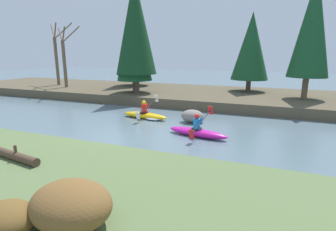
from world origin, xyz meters
The scene contains 16 objects.
ground_plane centered at (0.00, 0.00, 0.00)m, with size 90.00×90.00×0.00m, color slate.
riverbank_near centered at (0.00, -5.56, 0.31)m, with size 44.00×6.31×0.62m.
riverbank_far centered at (0.00, 10.32, 0.32)m, with size 44.00×8.42×0.64m.
conifer_tree_far_left centered at (-6.22, 11.80, 5.10)m, with size 3.11×3.11×7.95m.
conifer_tree_left centered at (-4.12, 8.05, 4.03)m, with size 2.59×2.59×5.89m.
conifer_tree_mid_left centered at (-3.89, 7.94, 5.41)m, with size 2.92×2.92×8.17m.
conifer_tree_centre centered at (3.74, 11.76, 4.00)m, with size 2.77×2.77×5.83m.
conifer_tree_mid_right centered at (7.41, 9.53, 5.15)m, with size 2.44×2.44×7.67m.
bare_tree_upstream centered at (-12.96, 9.70, 3.31)m, with size 3.14×3.11×5.66m.
bare_tree_mid_upstream centered at (-11.15, 8.69, 3.09)m, with size 2.90×2.86×5.19m.
shrub_clump_nearest centered at (1.53, -6.72, 0.89)m, with size 0.99×0.83×0.54m.
shrub_clump_second centered at (2.37, -6.17, 1.01)m, with size 1.46×1.21×0.79m.
kayaker_lead centered at (2.60, 1.30, 0.22)m, with size 2.79×2.06×1.20m.
kayaker_middle centered at (-0.85, 3.32, 0.20)m, with size 2.79×2.07×1.20m.
boulder_midstream centered at (1.69, 3.50, 0.33)m, with size 1.18×0.92×0.67m.
driftwood_log centered at (-1.23, -4.47, 0.74)m, with size 2.18×0.53×0.44m.
Camera 1 is at (5.36, -9.26, 3.52)m, focal length 28.00 mm.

